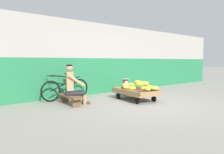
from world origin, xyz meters
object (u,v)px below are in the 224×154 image
vendor_seated (73,85)px  shopping_bag (141,92)px  banana_cart (135,93)px  plastic_crate (125,91)px  weighing_scale (125,82)px  bicycle_near_left (66,89)px  low_bench (70,98)px

vendor_seated → shopping_bag: bearing=-4.9°
vendor_seated → banana_cart: bearing=-20.4°
banana_cart → vendor_seated: 1.98m
plastic_crate → weighing_scale: (0.00, -0.00, 0.30)m
plastic_crate → vendor_seated: bearing=-172.4°
bicycle_near_left → shopping_bag: bicycle_near_left is taller
vendor_seated → weighing_scale: size_ratio=3.80×
banana_cart → weighing_scale: (0.50, 0.99, 0.21)m
banana_cart → weighing_scale: weighing_scale is taller
low_bench → shopping_bag: size_ratio=4.65×
banana_cart → bicycle_near_left: bearing=138.0°
banana_cart → low_bench: bearing=159.5°
plastic_crate → bicycle_near_left: size_ratio=0.22×
banana_cart → plastic_crate: bearing=63.2°
low_bench → plastic_crate: 2.42m
banana_cart → shopping_bag: 0.92m
banana_cart → vendor_seated: (-1.83, 0.68, 0.33)m
low_bench → plastic_crate: size_ratio=3.10×
bicycle_near_left → banana_cart: bearing=-42.0°
weighing_scale → shopping_bag: weighing_scale is taller
bicycle_near_left → shopping_bag: (2.43, -1.02, -0.23)m
low_bench → shopping_bag: bearing=-5.5°
weighing_scale → bicycle_near_left: bicycle_near_left is taller
vendor_seated → bicycle_near_left: 0.84m
plastic_crate → low_bench: bearing=-173.5°
vendor_seated → shopping_bag: size_ratio=4.75×
vendor_seated → bicycle_near_left: size_ratio=0.69×
weighing_scale → shopping_bag: size_ratio=1.25×
low_bench → weighing_scale: (2.41, 0.27, 0.25)m
plastic_crate → bicycle_near_left: 2.20m
plastic_crate → shopping_bag: (0.29, -0.53, -0.03)m
plastic_crate → shopping_bag: plastic_crate is taller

